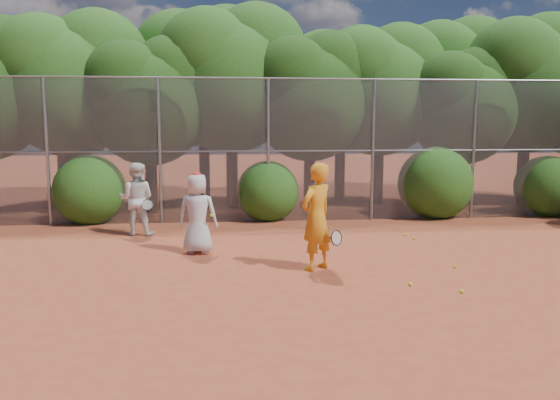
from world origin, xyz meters
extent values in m
plane|color=#973D22|center=(0.00, 0.00, 0.00)|extent=(80.00, 80.00, 0.00)
cylinder|color=gray|center=(-7.00, 6.00, 2.00)|extent=(0.09, 0.09, 4.00)
cylinder|color=gray|center=(-4.00, 6.00, 2.00)|extent=(0.09, 0.09, 4.00)
cylinder|color=gray|center=(-1.00, 6.00, 2.00)|extent=(0.09, 0.09, 4.00)
cylinder|color=gray|center=(2.00, 6.00, 2.00)|extent=(0.09, 0.09, 4.00)
cylinder|color=gray|center=(5.00, 6.00, 2.00)|extent=(0.09, 0.09, 4.00)
cylinder|color=gray|center=(0.00, 6.00, 4.00)|extent=(20.00, 0.05, 0.05)
cylinder|color=gray|center=(0.00, 6.00, 2.00)|extent=(20.00, 0.04, 0.04)
cube|color=slate|center=(0.00, 6.00, 2.00)|extent=(20.00, 0.02, 4.00)
sphere|color=black|center=(-8.74, 8.38, 4.47)|extent=(3.05, 3.05, 3.05)
cylinder|color=black|center=(-7.00, 8.50, 1.26)|extent=(0.38, 0.38, 2.52)
sphere|color=#1E4B12|center=(-7.00, 8.50, 3.73)|extent=(4.03, 4.03, 4.03)
sphere|color=#1E4B12|center=(-6.19, 8.90, 4.74)|extent=(3.23, 3.23, 3.23)
sphere|color=#1E4B12|center=(-7.71, 8.20, 4.54)|extent=(3.02, 3.02, 3.02)
cylinder|color=black|center=(-4.50, 7.80, 1.08)|extent=(0.36, 0.36, 2.17)
sphere|color=black|center=(-4.50, 7.80, 3.21)|extent=(3.47, 3.47, 3.47)
sphere|color=black|center=(-3.81, 8.15, 4.08)|extent=(2.78, 2.78, 2.78)
sphere|color=black|center=(-5.11, 7.54, 3.91)|extent=(2.60, 2.60, 2.60)
cylinder|color=black|center=(-2.00, 8.80, 1.33)|extent=(0.39, 0.39, 2.66)
sphere|color=#1E4B12|center=(-2.00, 8.80, 3.94)|extent=(4.26, 4.26, 4.26)
sphere|color=#1E4B12|center=(-1.15, 9.23, 5.00)|extent=(3.40, 3.40, 3.40)
sphere|color=#1E4B12|center=(-2.74, 8.48, 4.79)|extent=(3.19, 3.19, 3.19)
cylinder|color=black|center=(0.50, 8.20, 1.14)|extent=(0.37, 0.37, 2.27)
sphere|color=black|center=(0.50, 8.20, 3.37)|extent=(3.64, 3.64, 3.64)
sphere|color=black|center=(1.23, 8.56, 4.28)|extent=(2.91, 2.91, 2.91)
sphere|color=black|center=(-0.14, 7.93, 4.10)|extent=(2.73, 2.73, 2.73)
cylinder|color=black|center=(3.00, 9.00, 1.22)|extent=(0.38, 0.38, 2.45)
sphere|color=#1E4B12|center=(3.00, 9.00, 3.63)|extent=(3.92, 3.92, 3.92)
sphere|color=#1E4B12|center=(3.78, 9.39, 4.61)|extent=(3.14, 3.14, 3.14)
sphere|color=#1E4B12|center=(2.31, 8.71, 4.41)|extent=(2.94, 2.94, 2.94)
cylinder|color=black|center=(5.50, 8.00, 1.05)|extent=(0.36, 0.36, 2.10)
sphere|color=black|center=(5.50, 8.00, 3.11)|extent=(3.36, 3.36, 3.36)
sphere|color=black|center=(6.17, 8.34, 3.95)|extent=(2.69, 2.69, 2.69)
sphere|color=black|center=(4.91, 7.75, 3.78)|extent=(2.52, 2.52, 2.52)
cylinder|color=black|center=(8.00, 8.60, 1.29)|extent=(0.39, 0.39, 2.59)
sphere|color=#1E4B12|center=(8.00, 8.60, 3.83)|extent=(4.14, 4.14, 4.14)
sphere|color=#1E4B12|center=(8.83, 9.01, 4.87)|extent=(3.32, 3.32, 3.32)
sphere|color=#1E4B12|center=(7.27, 8.29, 4.66)|extent=(3.11, 3.11, 3.11)
cylinder|color=black|center=(-8.00, 10.80, 1.31)|extent=(0.39, 0.39, 2.62)
sphere|color=#1E4B12|center=(-8.00, 10.80, 3.88)|extent=(4.20, 4.20, 4.20)
sphere|color=#1E4B12|center=(-7.16, 11.22, 4.94)|extent=(3.36, 3.36, 3.36)
sphere|color=#1E4B12|center=(-8.73, 10.49, 4.72)|extent=(3.15, 3.15, 3.15)
cylinder|color=black|center=(-3.00, 11.00, 1.40)|extent=(0.40, 0.40, 2.80)
sphere|color=#1E4B12|center=(-3.00, 11.00, 4.14)|extent=(4.48, 4.48, 4.48)
sphere|color=#1E4B12|center=(-2.10, 11.45, 5.26)|extent=(3.58, 3.58, 3.58)
sphere|color=#1E4B12|center=(-3.78, 10.66, 5.04)|extent=(3.36, 3.36, 3.36)
cylinder|color=black|center=(2.00, 10.60, 1.26)|extent=(0.38, 0.38, 2.52)
sphere|color=#1E4B12|center=(2.00, 10.60, 3.73)|extent=(4.03, 4.03, 4.03)
sphere|color=#1E4B12|center=(2.81, 11.00, 4.74)|extent=(3.23, 3.23, 3.23)
sphere|color=#1E4B12|center=(1.29, 10.30, 4.54)|extent=(3.02, 3.02, 3.02)
cylinder|color=black|center=(6.50, 11.20, 1.36)|extent=(0.40, 0.40, 2.73)
sphere|color=#1E4B12|center=(6.50, 11.20, 4.04)|extent=(4.37, 4.37, 4.37)
sphere|color=#1E4B12|center=(7.37, 11.64, 5.13)|extent=(3.49, 3.49, 3.49)
sphere|color=#1E4B12|center=(5.74, 10.87, 4.91)|extent=(3.28, 3.28, 3.28)
sphere|color=#1E4B12|center=(-6.00, 6.30, 1.00)|extent=(2.00, 2.00, 2.00)
sphere|color=#1E4B12|center=(-1.00, 6.30, 0.90)|extent=(1.80, 1.80, 1.80)
sphere|color=#1E4B12|center=(4.00, 6.30, 1.10)|extent=(2.20, 2.20, 2.20)
sphere|color=#1E4B12|center=(7.50, 6.30, 0.95)|extent=(1.90, 1.90, 1.90)
imported|color=orange|center=(-0.48, 0.73, 1.02)|extent=(0.88, 0.85, 2.04)
torus|color=black|center=(-0.13, 0.53, 0.65)|extent=(0.29, 0.24, 0.30)
cylinder|color=black|center=(-0.25, 0.70, 0.61)|extent=(0.19, 0.25, 0.08)
imported|color=silver|center=(-2.79, 2.30, 0.86)|extent=(0.92, 0.68, 1.72)
ellipsoid|color=red|center=(-2.79, 2.30, 1.68)|extent=(0.22, 0.22, 0.13)
sphere|color=#C6D927|center=(-2.49, 2.10, 0.85)|extent=(0.07, 0.07, 0.07)
imported|color=silver|center=(-4.41, 4.40, 0.91)|extent=(0.96, 0.79, 1.81)
torus|color=black|center=(-4.11, 4.10, 0.80)|extent=(0.31, 0.17, 0.28)
cylinder|color=black|center=(-4.11, 4.29, 0.69)|extent=(0.04, 0.26, 0.16)
sphere|color=#C6D927|center=(2.21, 0.56, 0.03)|extent=(0.07, 0.07, 0.07)
sphere|color=#C6D927|center=(2.22, 3.60, 0.03)|extent=(0.07, 0.07, 0.07)
sphere|color=#C6D927|center=(1.67, -0.96, 0.03)|extent=(0.07, 0.07, 0.07)
sphere|color=#C6D927|center=(0.96, -0.49, 0.03)|extent=(0.07, 0.07, 0.07)
sphere|color=#C6D927|center=(2.30, 3.19, 0.03)|extent=(0.07, 0.07, 0.07)
camera|label=1|loc=(-2.12, -9.30, 2.77)|focal=35.00mm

